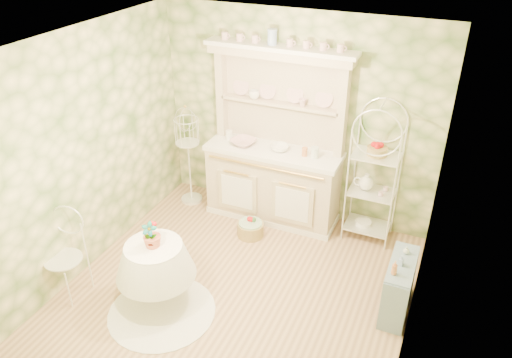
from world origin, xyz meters
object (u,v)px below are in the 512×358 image
at_px(kitchen_dresser, 274,139).
at_px(floor_basket, 251,228).
at_px(bakers_rack, 374,172).
at_px(side_shelf, 399,286).
at_px(birdcage_stand, 189,157).
at_px(cafe_chair, 64,262).
at_px(round_table, 156,272).

xyz_separation_m(kitchen_dresser, floor_basket, (-0.09, -0.54, -1.04)).
relative_size(bakers_rack, side_shelf, 2.55).
relative_size(birdcage_stand, floor_basket, 4.19).
distance_m(cafe_chair, floor_basket, 2.26).
bearing_deg(birdcage_stand, bakers_rack, 3.38).
height_order(kitchen_dresser, side_shelf, kitchen_dresser).
distance_m(bakers_rack, round_table, 2.78).
height_order(bakers_rack, side_shelf, bakers_rack).
bearing_deg(floor_basket, birdcage_stand, 158.42).
bearing_deg(kitchen_dresser, side_shelf, -31.44).
xyz_separation_m(kitchen_dresser, cafe_chair, (-1.48, -2.29, -0.74)).
relative_size(side_shelf, floor_basket, 2.19).
xyz_separation_m(round_table, cafe_chair, (-0.96, -0.30, 0.04)).
relative_size(bakers_rack, cafe_chair, 2.29).
distance_m(round_table, cafe_chair, 1.01).
xyz_separation_m(side_shelf, birdcage_stand, (-3.06, 1.04, 0.39)).
bearing_deg(floor_basket, round_table, -106.57).
bearing_deg(round_table, side_shelf, 19.97).
bearing_deg(side_shelf, floor_basket, 166.58).
height_order(round_table, floor_basket, round_table).
bearing_deg(bakers_rack, floor_basket, -156.15).
distance_m(bakers_rack, side_shelf, 1.46).
bearing_deg(bakers_rack, kitchen_dresser, -177.16).
distance_m(side_shelf, birdcage_stand, 3.25).
distance_m(bakers_rack, birdcage_stand, 2.50).
xyz_separation_m(side_shelf, round_table, (-2.37, -0.86, 0.05)).
relative_size(bakers_rack, round_table, 2.54).
distance_m(birdcage_stand, floor_basket, 1.34).
distance_m(kitchen_dresser, floor_basket, 1.17).
bearing_deg(bakers_rack, birdcage_stand, -176.15).
bearing_deg(kitchen_dresser, cafe_chair, -122.84).
height_order(bakers_rack, round_table, bakers_rack).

